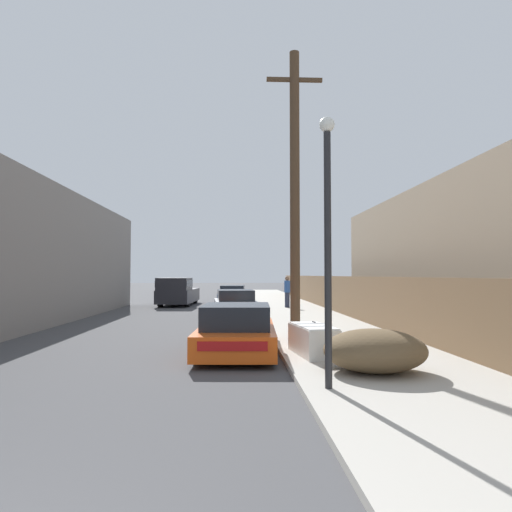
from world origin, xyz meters
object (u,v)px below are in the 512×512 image
discarded_fridge (313,340)px  brush_pile (375,350)px  pedestrian (287,291)px  car_parked_far (233,295)px  utility_pole (295,188)px  parked_sports_car_red (237,331)px  pickup_truck (177,292)px  car_parked_mid (235,304)px  street_lamp (328,229)px

discarded_fridge → brush_pile: (0.87, -1.97, 0.07)m
brush_pile → pedestrian: bearing=89.0°
car_parked_far → utility_pole: utility_pole is taller
parked_sports_car_red → pickup_truck: (-3.76, 18.19, 0.33)m
parked_sports_car_red → car_parked_mid: bearing=92.9°
discarded_fridge → street_lamp: (-0.29, -3.19, 2.30)m
discarded_fridge → car_parked_mid: bearing=91.6°
brush_pile → utility_pole: bearing=98.2°
pickup_truck → discarded_fridge: bearing=109.3°
street_lamp → utility_pole: bearing=87.0°
car_parked_far → street_lamp: (1.66, -23.03, 2.16)m
car_parked_far → pickup_truck: bearing=-164.2°
street_lamp → parked_sports_car_red: bearing=110.5°
discarded_fridge → utility_pole: (0.06, 3.60, 4.29)m
pedestrian → parked_sports_car_red: bearing=-101.5°
street_lamp → pedestrian: size_ratio=2.53×
utility_pole → brush_pile: bearing=-81.8°
discarded_fridge → brush_pile: brush_pile is taller
discarded_fridge → utility_pole: 5.60m
car_parked_far → brush_pile: 21.98m
brush_pile → car_parked_mid: bearing=101.7°
pickup_truck → pedestrian: (6.73, -3.60, 0.15)m
discarded_fridge → utility_pole: bearing=81.2°
discarded_fridge → car_parked_mid: (-1.82, 10.99, 0.14)m
parked_sports_car_red → utility_pole: bearing=59.2°
car_parked_mid → pedestrian: pedestrian is taller
car_parked_mid → street_lamp: bearing=-87.8°
street_lamp → pedestrian: (1.47, 18.60, -1.72)m
pickup_truck → car_parked_mid: bearing=117.9°
car_parked_far → street_lamp: bearing=-83.0°
brush_pile → pickup_truck: bearing=107.0°
car_parked_far → pickup_truck: 3.70m
car_parked_mid → pickup_truck: pickup_truck is taller
brush_pile → car_parked_far: bearing=97.4°
discarded_fridge → street_lamp: street_lamp is taller
parked_sports_car_red → street_lamp: 4.81m
car_parked_far → utility_pole: 16.87m
discarded_fridge → brush_pile: 2.15m
car_parked_far → parked_sports_car_red: bearing=-86.7°
brush_pile → pedestrian: pedestrian is taller
pickup_truck → pedestrian: bearing=154.8°
parked_sports_car_red → street_lamp: bearing=-66.7°
parked_sports_car_red → car_parked_mid: 10.18m
discarded_fridge → car_parked_mid: 11.14m
street_lamp → pedestrian: bearing=85.5°
utility_pole → pedestrian: bearing=84.6°
brush_pile → pedestrian: size_ratio=1.11×
utility_pole → pedestrian: utility_pole is taller
utility_pole → parked_sports_car_red: bearing=-123.6°
car_parked_far → street_lamp: street_lamp is taller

